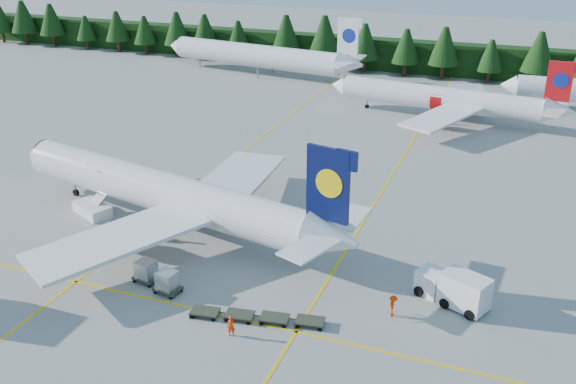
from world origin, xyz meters
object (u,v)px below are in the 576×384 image
(airliner_navy, at_px, (156,190))
(service_truck, at_px, (452,287))
(airstairs, at_px, (95,206))
(airliner_red, at_px, (435,98))

(airliner_navy, height_order, service_truck, airliner_navy)
(airliner_navy, bearing_deg, airstairs, -164.79)
(airliner_navy, distance_m, airliner_red, 50.46)
(airstairs, distance_m, service_truck, 37.19)
(airliner_red, relative_size, service_truck, 5.66)
(service_truck, bearing_deg, airliner_red, 124.66)
(airliner_red, relative_size, airstairs, 5.33)
(airliner_navy, height_order, airliner_red, airliner_navy)
(airstairs, height_order, service_truck, airstairs)
(airliner_red, xyz_separation_m, airstairs, (-27.55, -46.59, -2.26))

